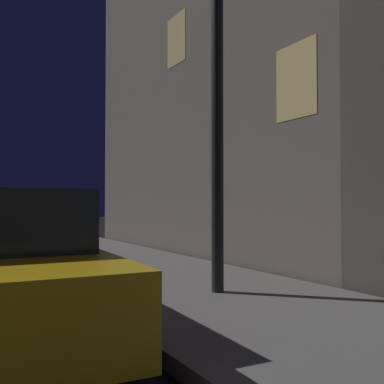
% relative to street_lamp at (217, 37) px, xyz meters
% --- Properties ---
extents(street_lamp, '(0.44, 0.44, 5.05)m').
position_rel_street_lamp_xyz_m(street_lamp, '(0.00, 0.00, 0.00)').
color(street_lamp, black).
rests_on(street_lamp, sidewalk).
extents(building_mid, '(7.11, 11.35, 9.29)m').
position_rel_street_lamp_xyz_m(building_mid, '(5.22, 3.87, 1.12)').
color(building_mid, '#6B6056').
rests_on(building_mid, ground).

